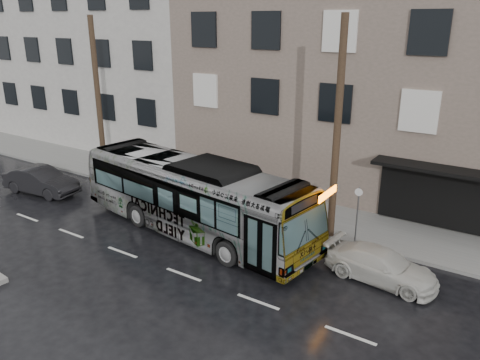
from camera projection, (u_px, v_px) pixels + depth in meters
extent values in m
plane|color=black|center=(164.00, 230.00, 20.83)|extent=(120.00, 120.00, 0.00)
cube|color=gray|center=(227.00, 196.00, 24.68)|extent=(90.00, 3.60, 0.15)
cube|color=gray|center=(377.00, 83.00, 26.51)|extent=(20.00, 12.00, 11.00)
cube|color=beige|center=(112.00, 31.00, 38.82)|extent=(26.00, 15.00, 16.00)
cylinder|color=#443422|center=(337.00, 132.00, 18.56)|extent=(0.30, 0.30, 9.00)
cylinder|color=#443422|center=(98.00, 101.00, 25.83)|extent=(0.30, 0.30, 9.00)
cylinder|color=slate|center=(357.00, 215.00, 19.06)|extent=(0.06, 0.06, 2.40)
imported|color=#B2B2B2|center=(193.00, 197.00, 20.15)|extent=(12.23, 4.43, 3.33)
imported|color=beige|center=(381.00, 265.00, 16.66)|extent=(4.14, 1.97, 1.16)
imported|color=black|center=(41.00, 181.00, 25.09)|extent=(4.46, 2.04, 1.42)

